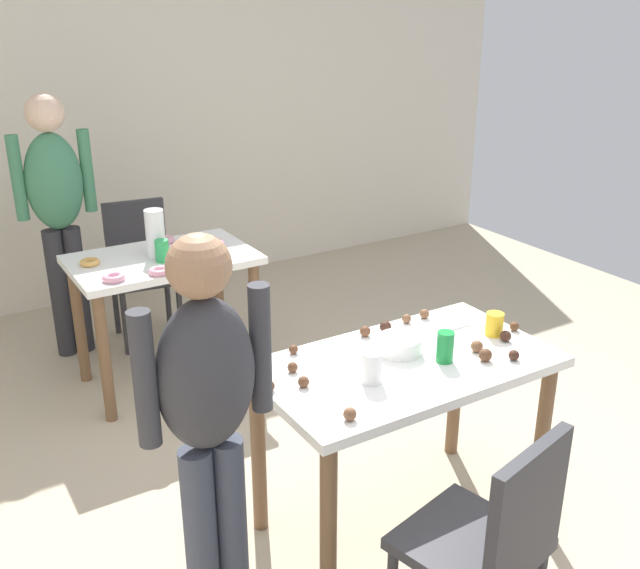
{
  "coord_description": "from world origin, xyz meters",
  "views": [
    {
      "loc": [
        -1.6,
        -1.92,
        2.04
      ],
      "look_at": [
        -0.09,
        0.56,
        0.9
      ],
      "focal_mm": 40.76,
      "sensor_mm": 36.0,
      "label": 1
    }
  ],
  "objects_px": {
    "person_girl_near": "(208,411)",
    "dining_table_near": "(405,387)",
    "person_adult_far": "(57,204)",
    "chair_far_table": "(141,262)",
    "chair_near_table": "(492,538)",
    "pitcher_far": "(155,233)",
    "mixing_bowl": "(399,345)",
    "dining_table_far": "(164,279)",
    "soda_can": "(445,347)"
  },
  "relations": [
    {
      "from": "person_girl_near",
      "to": "person_adult_far",
      "type": "distance_m",
      "value": 2.4
    },
    {
      "from": "dining_table_near",
      "to": "person_adult_far",
      "type": "xyz_separation_m",
      "value": [
        -0.76,
        2.3,
        0.31
      ]
    },
    {
      "from": "person_girl_near",
      "to": "dining_table_near",
      "type": "bearing_deg",
      "value": 6.36
    },
    {
      "from": "person_girl_near",
      "to": "pitcher_far",
      "type": "relative_size",
      "value": 5.53
    },
    {
      "from": "dining_table_far",
      "to": "chair_near_table",
      "type": "xyz_separation_m",
      "value": [
        0.19,
        -2.35,
        -0.12
      ]
    },
    {
      "from": "dining_table_far",
      "to": "chair_far_table",
      "type": "distance_m",
      "value": 0.68
    },
    {
      "from": "chair_near_table",
      "to": "pitcher_far",
      "type": "height_order",
      "value": "pitcher_far"
    },
    {
      "from": "chair_near_table",
      "to": "mixing_bowl",
      "type": "xyz_separation_m",
      "value": [
        0.21,
        0.76,
        0.29
      ]
    },
    {
      "from": "dining_table_near",
      "to": "dining_table_far",
      "type": "xyz_separation_m",
      "value": [
        -0.38,
        1.65,
        -0.02
      ]
    },
    {
      "from": "chair_near_table",
      "to": "soda_can",
      "type": "relative_size",
      "value": 7.13
    },
    {
      "from": "person_girl_near",
      "to": "dining_table_far",
      "type": "bearing_deg",
      "value": 74.76
    },
    {
      "from": "dining_table_near",
      "to": "chair_far_table",
      "type": "height_order",
      "value": "chair_far_table"
    },
    {
      "from": "person_adult_far",
      "to": "person_girl_near",
      "type": "bearing_deg",
      "value": -92.35
    },
    {
      "from": "chair_far_table",
      "to": "person_adult_far",
      "type": "distance_m",
      "value": 0.64
    },
    {
      "from": "person_girl_near",
      "to": "pitcher_far",
      "type": "distance_m",
      "value": 1.82
    },
    {
      "from": "person_girl_near",
      "to": "person_adult_far",
      "type": "xyz_separation_m",
      "value": [
        0.1,
        2.4,
        0.1
      ]
    },
    {
      "from": "dining_table_near",
      "to": "chair_far_table",
      "type": "bearing_deg",
      "value": 97.3
    },
    {
      "from": "dining_table_far",
      "to": "chair_far_table",
      "type": "bearing_deg",
      "value": 82.92
    },
    {
      "from": "chair_far_table",
      "to": "person_adult_far",
      "type": "bearing_deg",
      "value": -177.83
    },
    {
      "from": "chair_far_table",
      "to": "pitcher_far",
      "type": "xyz_separation_m",
      "value": [
        -0.1,
        -0.65,
        0.38
      ]
    },
    {
      "from": "person_girl_near",
      "to": "soda_can",
      "type": "height_order",
      "value": "person_girl_near"
    },
    {
      "from": "chair_far_table",
      "to": "pitcher_far",
      "type": "relative_size",
      "value": 3.37
    },
    {
      "from": "chair_far_table",
      "to": "dining_table_near",
      "type": "bearing_deg",
      "value": -82.7
    },
    {
      "from": "dining_table_near",
      "to": "chair_near_table",
      "type": "xyz_separation_m",
      "value": [
        -0.19,
        -0.7,
        -0.14
      ]
    },
    {
      "from": "chair_near_table",
      "to": "person_adult_far",
      "type": "xyz_separation_m",
      "value": [
        -0.56,
        3.0,
        0.45
      ]
    },
    {
      "from": "dining_table_near",
      "to": "dining_table_far",
      "type": "height_order",
      "value": "same"
    },
    {
      "from": "chair_far_table",
      "to": "person_girl_near",
      "type": "distance_m",
      "value": 2.5
    },
    {
      "from": "mixing_bowl",
      "to": "pitcher_far",
      "type": "height_order",
      "value": "pitcher_far"
    },
    {
      "from": "dining_table_far",
      "to": "soda_can",
      "type": "height_order",
      "value": "soda_can"
    },
    {
      "from": "mixing_bowl",
      "to": "chair_near_table",
      "type": "bearing_deg",
      "value": -105.42
    },
    {
      "from": "dining_table_far",
      "to": "person_girl_near",
      "type": "distance_m",
      "value": 1.83
    },
    {
      "from": "pitcher_far",
      "to": "person_girl_near",
      "type": "bearing_deg",
      "value": -104.5
    },
    {
      "from": "person_adult_far",
      "to": "pitcher_far",
      "type": "relative_size",
      "value": 6.09
    },
    {
      "from": "soda_can",
      "to": "person_girl_near",
      "type": "bearing_deg",
      "value": -179.16
    },
    {
      "from": "pitcher_far",
      "to": "dining_table_far",
      "type": "bearing_deg",
      "value": -37.41
    },
    {
      "from": "chair_far_table",
      "to": "dining_table_far",
      "type": "bearing_deg",
      "value": -97.08
    },
    {
      "from": "dining_table_far",
      "to": "pitcher_far",
      "type": "distance_m",
      "value": 0.26
    },
    {
      "from": "person_girl_near",
      "to": "mixing_bowl",
      "type": "relative_size",
      "value": 8.25
    },
    {
      "from": "person_girl_near",
      "to": "soda_can",
      "type": "distance_m",
      "value": 0.98
    },
    {
      "from": "dining_table_near",
      "to": "dining_table_far",
      "type": "relative_size",
      "value": 1.19
    },
    {
      "from": "chair_far_table",
      "to": "soda_can",
      "type": "xyz_separation_m",
      "value": [
        0.42,
        -2.4,
        0.31
      ]
    },
    {
      "from": "chair_far_table",
      "to": "mixing_bowl",
      "type": "xyz_separation_m",
      "value": [
        0.31,
        -2.25,
        0.29
      ]
    },
    {
      "from": "chair_near_table",
      "to": "pitcher_far",
      "type": "xyz_separation_m",
      "value": [
        -0.21,
        2.37,
        0.38
      ]
    },
    {
      "from": "person_girl_near",
      "to": "chair_near_table",
      "type": "bearing_deg",
      "value": -42.26
    },
    {
      "from": "chair_far_table",
      "to": "mixing_bowl",
      "type": "bearing_deg",
      "value": -82.06
    },
    {
      "from": "chair_far_table",
      "to": "person_girl_near",
      "type": "bearing_deg",
      "value": -103.03
    },
    {
      "from": "chair_far_table",
      "to": "mixing_bowl",
      "type": "height_order",
      "value": "chair_far_table"
    },
    {
      "from": "person_adult_far",
      "to": "dining_table_near",
      "type": "bearing_deg",
      "value": -71.79
    },
    {
      "from": "dining_table_far",
      "to": "person_adult_far",
      "type": "distance_m",
      "value": 0.82
    },
    {
      "from": "dining_table_far",
      "to": "mixing_bowl",
      "type": "relative_size",
      "value": 5.6
    }
  ]
}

